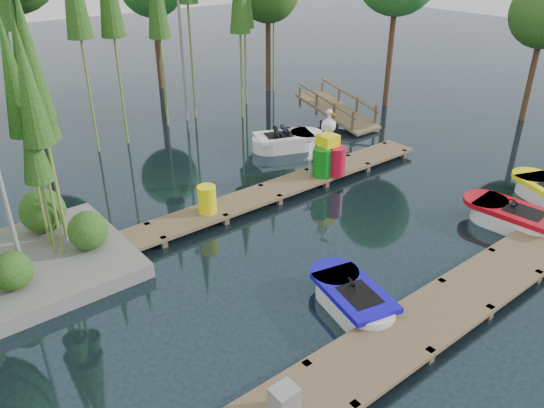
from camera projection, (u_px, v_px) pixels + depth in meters
ground_plane at (269, 253)px, 14.14m from camera, size 90.00×90.00×0.00m
near_dock at (405, 335)px, 10.92m from camera, size 18.00×1.50×0.50m
far_dock at (244, 201)px, 16.32m from camera, size 15.00×1.20×0.50m
lamp_rear at (180, 22)px, 22.02m from camera, size 0.30×0.30×7.25m
ramp at (337, 110)px, 23.37m from camera, size 1.50×3.94×1.49m
boat_blue at (352, 299)px, 11.96m from camera, size 1.69×2.75×0.86m
boat_red at (513, 218)px, 15.26m from camera, size 1.56×2.96×0.96m
boat_white_far at (285, 141)px, 20.73m from camera, size 3.10×2.21×1.34m
utility_cabinet at (284, 401)px, 8.96m from camera, size 0.45×0.38×0.55m
yellow_barrel at (207, 199)px, 15.37m from camera, size 0.55×0.55×0.82m
drum_cluster at (329, 155)px, 17.79m from camera, size 1.29×1.18×2.22m
seagull_post at (310, 163)px, 17.57m from camera, size 0.46×0.25×0.73m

